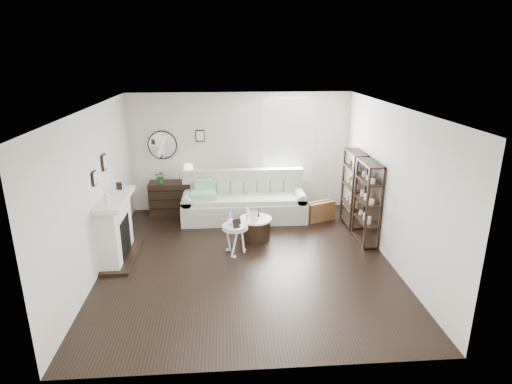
{
  "coord_description": "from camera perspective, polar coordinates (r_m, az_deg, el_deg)",
  "views": [
    {
      "loc": [
        -0.36,
        -6.84,
        3.54
      ],
      "look_at": [
        0.21,
        0.8,
        1.02
      ],
      "focal_mm": 30.0,
      "sensor_mm": 36.0,
      "label": 1
    }
  ],
  "objects": [
    {
      "name": "pedestal_table",
      "position": [
        7.75,
        -2.82,
        -4.79
      ],
      "size": [
        0.47,
        0.47,
        0.57
      ],
      "rotation": [
        0.0,
        0.0,
        -0.1
      ],
      "color": "silver",
      "rests_on": "ground"
    },
    {
      "name": "card_frame_ped",
      "position": [
        7.59,
        -2.66,
        -4.24
      ],
      "size": [
        0.13,
        0.08,
        0.16
      ],
      "primitive_type": "cube",
      "rotation": [
        -0.21,
        0.0,
        0.32
      ],
      "color": "black",
      "rests_on": "pedestal_table"
    },
    {
      "name": "suitcase",
      "position": [
        9.49,
        8.59,
        -2.53
      ],
      "size": [
        0.68,
        0.45,
        0.43
      ],
      "primitive_type": "cube",
      "rotation": [
        0.0,
        0.0,
        0.41
      ],
      "color": "brown",
      "rests_on": "ground"
    },
    {
      "name": "table_lamp",
      "position": [
        9.7,
        -8.98,
        2.51
      ],
      "size": [
        0.31,
        0.31,
        0.41
      ],
      "primitive_type": null,
      "rotation": [
        0.0,
        0.0,
        -0.23
      ],
      "color": "white",
      "rests_on": "dresser"
    },
    {
      "name": "room",
      "position": [
        9.8,
        2.2,
        6.74
      ],
      "size": [
        5.5,
        5.5,
        5.5
      ],
      "color": "black",
      "rests_on": "ground"
    },
    {
      "name": "fireplace",
      "position": [
        7.99,
        -18.2,
        -4.83
      ],
      "size": [
        0.5,
        1.4,
        1.84
      ],
      "color": "silver",
      "rests_on": "ground"
    },
    {
      "name": "sofa",
      "position": [
        9.49,
        -1.62,
        -1.48
      ],
      "size": [
        2.7,
        0.93,
        1.05
      ],
      "color": "#A8B09D",
      "rests_on": "ground"
    },
    {
      "name": "shelf_unit_far",
      "position": [
        9.23,
        12.86,
        0.46
      ],
      "size": [
        0.3,
        0.8,
        1.6
      ],
      "color": "black",
      "rests_on": "ground"
    },
    {
      "name": "quilt",
      "position": [
        9.28,
        -7.05,
        -0.36
      ],
      "size": [
        0.58,
        0.49,
        0.14
      ],
      "primitive_type": "cube",
      "rotation": [
        0.0,
        0.0,
        0.07
      ],
      "color": "#258761",
      "rests_on": "sofa"
    },
    {
      "name": "flask_ped",
      "position": [
        7.7,
        -3.45,
        -3.59
      ],
      "size": [
        0.13,
        0.13,
        0.24
      ],
      "primitive_type": null,
      "color": "silver",
      "rests_on": "pedestal_table"
    },
    {
      "name": "drum_table",
      "position": [
        8.46,
        -0.07,
        -4.89
      ],
      "size": [
        0.64,
        0.64,
        0.44
      ],
      "rotation": [
        0.0,
        0.0,
        0.34
      ],
      "color": "black",
      "rests_on": "ground"
    },
    {
      "name": "shelf_unit_near",
      "position": [
        8.42,
        14.6,
        -1.4
      ],
      "size": [
        0.3,
        0.8,
        1.6
      ],
      "color": "black",
      "rests_on": "ground"
    },
    {
      "name": "potted_plant",
      "position": [
        9.74,
        -12.57,
        2.0
      ],
      "size": [
        0.29,
        0.26,
        0.29
      ],
      "primitive_type": "imported",
      "rotation": [
        0.0,
        0.0,
        -0.15
      ],
      "color": "#1C631C",
      "rests_on": "dresser"
    },
    {
      "name": "eiffel_drum",
      "position": [
        8.39,
        0.39,
        -2.79
      ],
      "size": [
        0.12,
        0.12,
        0.19
      ],
      "primitive_type": null,
      "rotation": [
        0.0,
        0.0,
        -0.12
      ],
      "color": "black",
      "rests_on": "drum_table"
    },
    {
      "name": "eiffel_ped",
      "position": [
        7.73,
        -2.16,
        -3.73
      ],
      "size": [
        0.12,
        0.12,
        0.18
      ],
      "primitive_type": null,
      "rotation": [
        0.0,
        0.0,
        0.18
      ],
      "color": "black",
      "rests_on": "pedestal_table"
    },
    {
      "name": "bottle_drum",
      "position": [
        8.24,
        -1.15,
        -2.77
      ],
      "size": [
        0.07,
        0.07,
        0.3
      ],
      "primitive_type": "cylinder",
      "color": "silver",
      "rests_on": "drum_table"
    },
    {
      "name": "dresser",
      "position": [
        9.9,
        -10.72,
        -0.77
      ],
      "size": [
        1.13,
        0.49,
        0.75
      ],
      "color": "black",
      "rests_on": "ground"
    },
    {
      "name": "card_frame_drum",
      "position": [
        8.18,
        -0.3,
        -3.26
      ],
      "size": [
        0.16,
        0.07,
        0.21
      ],
      "primitive_type": "cube",
      "rotation": [
        -0.21,
        0.0,
        0.11
      ],
      "color": "white",
      "rests_on": "drum_table"
    }
  ]
}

